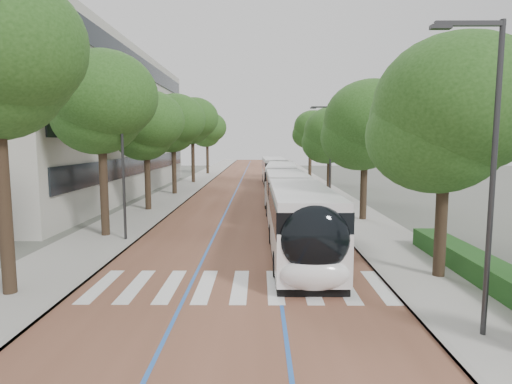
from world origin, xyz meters
The scene contains 19 objects.
ground centered at (0.00, 0.00, 0.00)m, with size 160.00×160.00×0.00m, color #51544C.
road centered at (0.00, 40.00, 0.01)m, with size 11.00×140.00×0.02m, color brown.
sidewalk_left centered at (-7.50, 40.00, 0.06)m, with size 4.00×140.00×0.12m, color #9A9792.
sidewalk_right centered at (7.50, 40.00, 0.06)m, with size 4.00×140.00×0.12m, color #9A9792.
kerb_left centered at (-5.60, 40.00, 0.06)m, with size 0.20×140.00×0.14m, color gray.
kerb_right centered at (5.60, 40.00, 0.06)m, with size 0.20×140.00×0.14m, color gray.
zebra_crossing centered at (0.20, 1.00, 0.03)m, with size 10.55×3.60×0.01m.
lane_line_left centered at (-1.60, 40.00, 0.02)m, with size 0.12×126.00×0.01m, color #2357B1.
lane_line_right centered at (1.60, 40.00, 0.02)m, with size 0.12×126.00×0.01m, color #2357B1.
office_building centered at (-19.47, 28.00, 7.00)m, with size 18.11×40.00×14.00m.
hedge centered at (9.10, 0.00, 0.52)m, with size 1.20×14.00×0.80m, color #1C4919.
streetlight_near centered at (6.62, -3.00, 4.82)m, with size 1.82×0.20×8.00m.
streetlight_far centered at (6.62, 22.00, 4.82)m, with size 1.82×0.20×8.00m.
lamp_post_left centered at (-6.10, 8.00, 4.12)m, with size 0.14×0.14×8.00m, color #2B2C2E.
trees_left centered at (-7.50, 26.64, 6.97)m, with size 5.97×60.48×10.05m.
trees_right centered at (7.70, 19.27, 5.95)m, with size 6.00×47.49×8.76m.
lead_bus centered at (2.67, 8.24, 1.63)m, with size 2.63×18.41×3.20m.
bus_queued_0 centered at (2.81, 23.89, 1.62)m, with size 3.15×12.51×3.20m.
bus_queued_1 centered at (2.61, 37.41, 1.62)m, with size 2.84×12.46×3.20m.
Camera 1 is at (0.90, -13.82, 5.17)m, focal length 30.00 mm.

